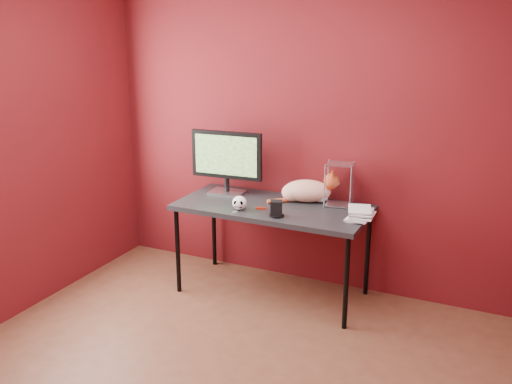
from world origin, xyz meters
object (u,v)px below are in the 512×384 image
at_px(desk, 273,211).
at_px(book_stack, 353,158).
at_px(monitor, 227,159).
at_px(speaker, 276,209).
at_px(cat, 307,191).
at_px(skull_mug, 239,203).

bearing_deg(desk, book_stack, -2.46).
xyz_separation_m(desk, monitor, (-0.47, 0.13, 0.34)).
xyz_separation_m(desk, speaker, (0.13, -0.24, 0.11)).
bearing_deg(book_stack, cat, 151.31).
bearing_deg(cat, skull_mug, -150.81).
relative_size(desk, monitor, 2.46).
height_order(cat, skull_mug, cat).
height_order(monitor, book_stack, book_stack).
bearing_deg(desk, speaker, -60.94).
height_order(monitor, skull_mug, monitor).
xyz_separation_m(cat, book_stack, (0.42, -0.23, 0.35)).
relative_size(desk, speaker, 12.39).
bearing_deg(desk, cat, 43.52).
bearing_deg(speaker, skull_mug, 152.91).
bearing_deg(skull_mug, monitor, 115.69).
height_order(monitor, speaker, monitor).
relative_size(monitor, skull_mug, 5.26).
bearing_deg(monitor, cat, 1.89).
bearing_deg(monitor, skull_mug, -54.03).
bearing_deg(cat, desk, -153.24).
distance_m(monitor, book_stack, 1.12).
distance_m(skull_mug, speaker, 0.32).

